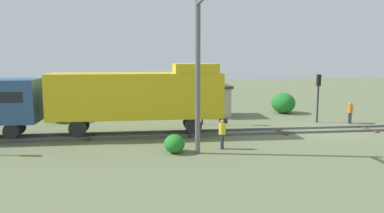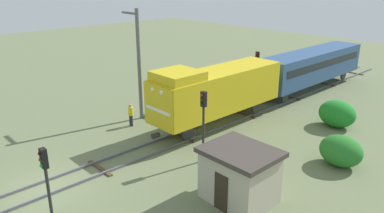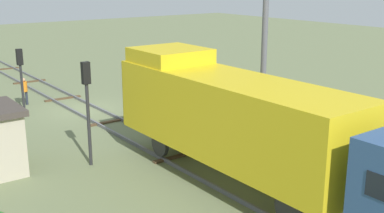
{
  "view_description": "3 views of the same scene",
  "coord_description": "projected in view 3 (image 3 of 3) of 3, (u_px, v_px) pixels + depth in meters",
  "views": [
    {
      "loc": [
        -24.63,
        12.66,
        5.28
      ],
      "look_at": [
        0.82,
        9.39,
        1.78
      ],
      "focal_mm": 35.0,
      "sensor_mm": 36.0,
      "label": 1
    },
    {
      "loc": [
        17.64,
        -6.0,
        10.61
      ],
      "look_at": [
        -0.72,
        11.23,
        1.71
      ],
      "focal_mm": 35.0,
      "sensor_mm": 36.0,
      "label": 2
    },
    {
      "loc": [
        11.25,
        26.02,
        7.63
      ],
      "look_at": [
        -1.13,
        9.31,
        2.04
      ],
      "focal_mm": 45.0,
      "sensor_mm": 36.0,
      "label": 3
    }
  ],
  "objects": [
    {
      "name": "traffic_signal_mid",
      "position": [
        87.0,
        95.0,
        19.49
      ],
      "size": [
        0.32,
        0.34,
        4.38
      ],
      "color": "#262628",
      "rests_on": "ground"
    },
    {
      "name": "railway_track",
      "position": [
        84.0,
        109.0,
        28.62
      ],
      "size": [
        2.4,
        77.9,
        0.16
      ],
      "color": "#595960",
      "rests_on": "ground"
    },
    {
      "name": "ground_plane",
      "position": [
        84.0,
        110.0,
        28.64
      ],
      "size": [
        116.85,
        116.85,
        0.0
      ],
      "primitive_type": "plane",
      "color": "#66704C"
    },
    {
      "name": "worker_near_track",
      "position": [
        24.0,
        89.0,
        29.54
      ],
      "size": [
        0.38,
        0.38,
        1.7
      ],
      "rotation": [
        0.0,
        0.0,
        1.5
      ],
      "color": "#262B38",
      "rests_on": "ground"
    },
    {
      "name": "worker_by_signal",
      "position": [
        229.0,
        113.0,
        24.35
      ],
      "size": [
        0.38,
        0.38,
        1.7
      ],
      "rotation": [
        0.0,
        0.0,
        5.66
      ],
      "color": "#262B38",
      "rests_on": "ground"
    },
    {
      "name": "bush_back",
      "position": [
        275.0,
        134.0,
        22.62
      ],
      "size": [
        1.38,
        1.13,
        1.01
      ],
      "primitive_type": "ellipsoid",
      "color": "#227B26",
      "rests_on": "ground"
    },
    {
      "name": "locomotive",
      "position": [
        226.0,
        113.0,
        17.87
      ],
      "size": [
        2.9,
        11.6,
        4.6
      ],
      "color": "gold",
      "rests_on": "railway_track"
    },
    {
      "name": "catenary_mast",
      "position": [
        265.0,
        47.0,
        22.77
      ],
      "size": [
        1.94,
        0.28,
        8.36
      ],
      "color": "#595960",
      "rests_on": "ground"
    },
    {
      "name": "traffic_signal_near",
      "position": [
        21.0,
        69.0,
        26.85
      ],
      "size": [
        0.32,
        0.34,
        3.82
      ],
      "color": "#262628",
      "rests_on": "ground"
    }
  ]
}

